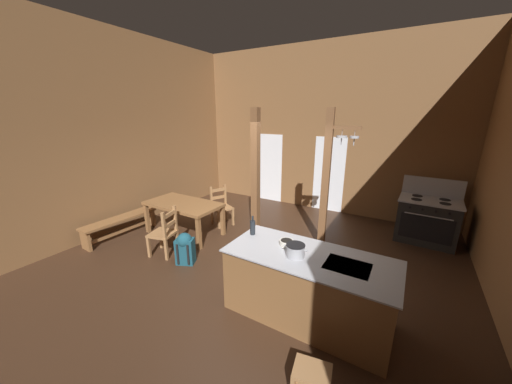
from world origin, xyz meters
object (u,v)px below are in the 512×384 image
stove_range (427,220)px  bench_along_left_wall (121,223)px  ladderback_chair_by_post (221,206)px  stockpot_on_counter (295,251)px  dining_table (183,206)px  backpack (185,247)px  bottle_tall_on_counter (253,227)px  kitchen_island (307,286)px  mixing_bowl_on_counter (286,243)px  step_stool (312,380)px  ladderback_chair_near_window (165,233)px

stove_range → bench_along_left_wall: 6.65m
stove_range → ladderback_chair_by_post: stove_range is taller
bench_along_left_wall → stockpot_on_counter: stockpot_on_counter is taller
dining_table → backpack: dining_table is taller
stove_range → bottle_tall_on_counter: 4.05m
stove_range → bottle_tall_on_counter: stove_range is taller
kitchen_island → mixing_bowl_on_counter: size_ratio=11.20×
stove_range → bench_along_left_wall: (-5.84, -3.17, -0.17)m
step_stool → ladderback_chair_near_window: 3.57m
bench_along_left_wall → stockpot_on_counter: size_ratio=5.27×
step_stool → stockpot_on_counter: 1.33m
stockpot_on_counter → bottle_tall_on_counter: size_ratio=1.07×
ladderback_chair_near_window → kitchen_island: bearing=-3.6°
step_stool → stockpot_on_counter: stockpot_on_counter is taller
step_stool → bench_along_left_wall: bench_along_left_wall is taller
dining_table → ladderback_chair_by_post: size_ratio=1.80×
ladderback_chair_near_window → stockpot_on_counter: stockpot_on_counter is taller
step_stool → bottle_tall_on_counter: 1.98m
stove_range → stockpot_on_counter: size_ratio=4.25×
ladderback_chair_by_post → bench_along_left_wall: ladderback_chair_by_post is taller
stove_range → ladderback_chair_by_post: bearing=-161.2°
bench_along_left_wall → mixing_bowl_on_counter: (4.05, -0.13, 0.64)m
ladderback_chair_by_post → bench_along_left_wall: (-1.50, -1.70, -0.14)m
ladderback_chair_near_window → bench_along_left_wall: ladderback_chair_near_window is taller
ladderback_chair_near_window → ladderback_chair_by_post: 1.75m
step_stool → ladderback_chair_near_window: (-3.35, 1.18, 0.27)m
backpack → stove_range: bearing=40.8°
bottle_tall_on_counter → backpack: bearing=-179.0°
dining_table → step_stool: bearing=-29.0°
bottle_tall_on_counter → kitchen_island: bearing=-10.0°
step_stool → backpack: backpack is taller
stove_range → step_stool: stove_range is taller
step_stool → dining_table: bearing=151.0°
stockpot_on_counter → bottle_tall_on_counter: 0.85m
ladderback_chair_by_post → mixing_bowl_on_counter: (2.55, -1.82, 0.50)m
ladderback_chair_by_post → bench_along_left_wall: bearing=-131.5°
mixing_bowl_on_counter → kitchen_island: bearing=-16.8°
ladderback_chair_by_post → dining_table: bearing=-113.3°
dining_table → bench_along_left_wall: 1.44m
dining_table → ladderback_chair_by_post: bearing=66.7°
step_stool → dining_table: dining_table is taller
kitchen_island → ladderback_chair_near_window: bearing=176.4°
dining_table → bottle_tall_on_counter: bearing=-20.9°
step_stool → bench_along_left_wall: 5.00m
bench_along_left_wall → backpack: 2.05m
ladderback_chair_near_window → bottle_tall_on_counter: bearing=-0.6°
ladderback_chair_by_post → stockpot_on_counter: bearing=-36.5°
kitchen_island → backpack: kitchen_island is taller
stove_range → bottle_tall_on_counter: bearing=-126.1°
ladderback_chair_near_window → backpack: 0.58m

